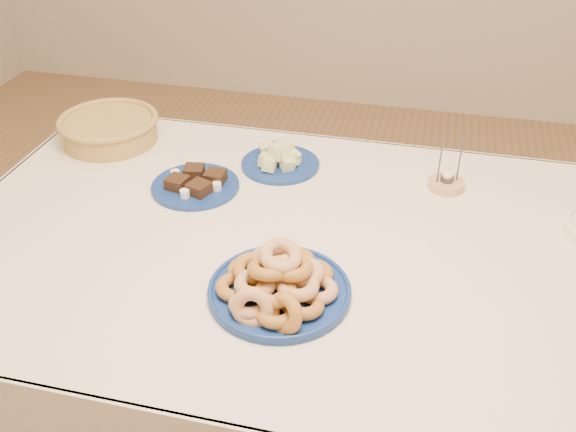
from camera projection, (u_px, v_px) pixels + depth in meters
The scene contains 6 objects.
dining_table at pixel (293, 273), 1.60m from camera, with size 1.71×1.11×0.75m.
donut_platter at pixel (278, 283), 1.35m from camera, with size 0.35×0.35×0.14m.
melon_plate at pixel (280, 160), 1.82m from camera, with size 0.29×0.29×0.08m.
brownie_plate at pixel (196, 184), 1.73m from camera, with size 0.25×0.25×0.04m.
wicker_basket at pixel (109, 128), 1.94m from camera, with size 0.34×0.34×0.08m.
candle_holder at pixel (446, 183), 1.73m from camera, with size 0.13×0.13×0.16m.
Camera 1 is at (0.28, -1.21, 1.66)m, focal length 40.00 mm.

